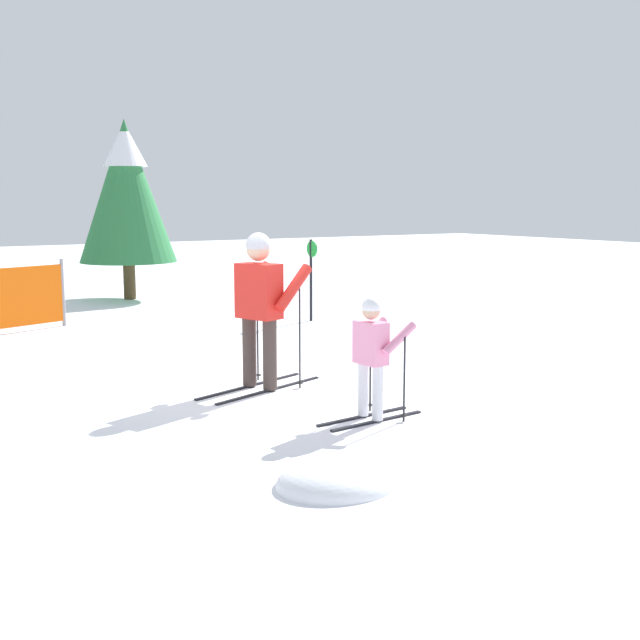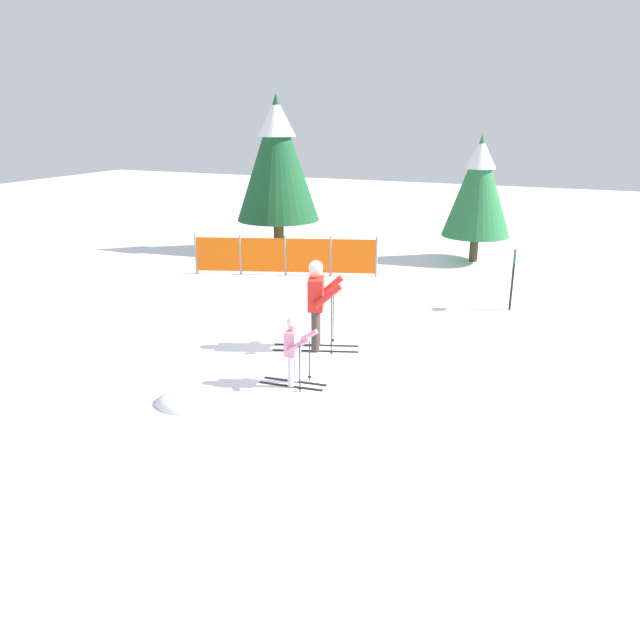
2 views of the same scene
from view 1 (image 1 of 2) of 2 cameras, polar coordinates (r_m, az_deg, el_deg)
The scene contains 6 objects.
ground_plane at distance 9.09m, azimuth -4.27°, elevation -4.70°, with size 60.00×60.00×0.00m, color white.
skier_adult at distance 8.79m, azimuth -4.26°, elevation 1.69°, with size 1.66×0.93×1.73m.
skier_child at distance 7.58m, azimuth 3.75°, elevation -2.02°, with size 1.12×0.55×1.18m.
conifer_near at distance 17.27m, azimuth -13.62°, elevation 9.06°, with size 2.00×2.00×3.72m.
trail_marker at distance 13.78m, azimuth -0.62°, elevation 3.52°, with size 0.05×0.28×1.41m.
snow_mound at distance 6.04m, azimuth 1.30°, elevation -11.60°, with size 0.96×0.82×0.39m, color white.
Camera 1 is at (-4.12, -7.82, 2.08)m, focal length 45.00 mm.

